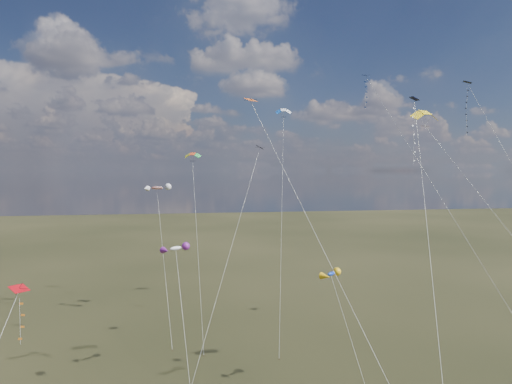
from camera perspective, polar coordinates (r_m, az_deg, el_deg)
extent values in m
cube|color=black|center=(63.94, 24.91, 12.34)|extent=(1.34, 1.35, 0.34)
cube|color=#0F1C47|center=(67.09, 13.58, 13.99)|extent=(1.16, 1.14, 0.31)
cylinder|color=silver|center=(58.46, 22.60, -1.48)|extent=(10.69, 22.46, 34.55)
cube|color=black|center=(51.91, 0.48, 5.61)|extent=(0.96, 1.03, 0.42)
cylinder|color=silver|center=(45.94, -3.75, -9.03)|extent=(9.11, 12.55, 23.96)
cube|color=#AB070F|center=(35.99, -27.49, -10.65)|extent=(1.47, 1.47, 0.35)
cube|color=#070C46|center=(42.80, 19.18, 10.97)|extent=(0.69, 0.75, 0.33)
cylinder|color=silver|center=(31.61, 21.29, -11.23)|extent=(8.98, 21.71, 27.58)
cube|color=orange|center=(37.30, -0.70, 11.46)|extent=(1.16, 1.14, 0.33)
cylinder|color=silver|center=(31.02, 10.87, -11.93)|extent=(9.65, 16.69, 27.00)
cylinder|color=silver|center=(60.63, 3.23, -3.02)|extent=(4.98, 19.09, 30.57)
cube|color=#332316|center=(54.77, 2.90, -20.13)|extent=(0.10, 0.10, 0.12)
cylinder|color=silver|center=(59.36, -7.31, -6.50)|extent=(0.71, 13.81, 23.70)
cube|color=#332316|center=(55.92, -6.52, -19.66)|extent=(0.10, 0.10, 0.12)
ellipsoid|color=silver|center=(47.07, -9.99, -6.93)|extent=(2.75, 2.24, 0.92)
cylinder|color=silver|center=(44.08, -8.96, -16.64)|extent=(1.46, 9.65, 13.48)
ellipsoid|color=red|center=(65.78, -12.28, 0.50)|extent=(3.85, 2.40, 1.13)
cylinder|color=silver|center=(60.98, -11.43, -8.59)|extent=(2.13, 11.78, 18.88)
cube|color=#332316|center=(57.95, -10.41, -18.86)|extent=(0.10, 0.10, 0.12)
ellipsoid|color=#0F32AE|center=(44.19, 9.38, -10.04)|extent=(2.20, 1.95, 0.84)
cylinder|color=silver|center=(43.35, 12.08, -18.33)|extent=(2.00, 6.39, 11.60)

